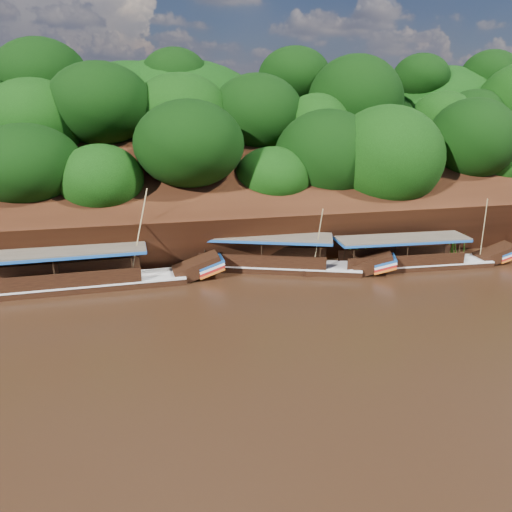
{
  "coord_description": "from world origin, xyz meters",
  "views": [
    {
      "loc": [
        -7.97,
        -22.03,
        11.01
      ],
      "look_at": [
        -1.36,
        7.0,
        1.55
      ],
      "focal_mm": 35.0,
      "sensor_mm": 36.0,
      "label": 1
    }
  ],
  "objects": [
    {
      "name": "boat_1",
      "position": [
        0.87,
        8.3,
        0.53
      ],
      "size": [
        13.52,
        6.41,
        4.94
      ],
      "rotation": [
        0.0,
        0.0,
        -0.34
      ],
      "color": "black",
      "rests_on": "ground"
    },
    {
      "name": "riverbank",
      "position": [
        -0.01,
        22.73,
        1.89
      ],
      "size": [
        120.0,
        30.06,
        19.4
      ],
      "color": "black",
      "rests_on": "ground"
    },
    {
      "name": "reeds",
      "position": [
        -2.94,
        9.5,
        0.9
      ],
      "size": [
        50.76,
        2.51,
        2.16
      ],
      "color": "#32681A",
      "rests_on": "ground"
    },
    {
      "name": "boat_2",
      "position": [
        -11.67,
        7.83,
        0.56
      ],
      "size": [
        15.91,
        2.89,
        6.38
      ],
      "rotation": [
        0.0,
        0.0,
        0.03
      ],
      "color": "black",
      "rests_on": "ground"
    },
    {
      "name": "boat_0",
      "position": [
        10.0,
        6.85,
        0.49
      ],
      "size": [
        13.44,
        2.69,
        5.18
      ],
      "rotation": [
        0.0,
        0.0,
        -0.05
      ],
      "color": "black",
      "rests_on": "ground"
    },
    {
      "name": "ground",
      "position": [
        0.0,
        0.0,
        0.0
      ],
      "size": [
        160.0,
        160.0,
        0.0
      ],
      "primitive_type": "plane",
      "color": "black",
      "rests_on": "ground"
    }
  ]
}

